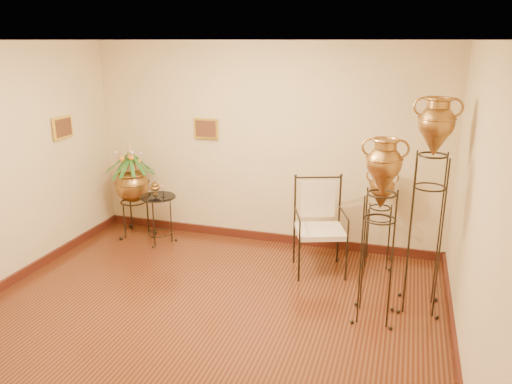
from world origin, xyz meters
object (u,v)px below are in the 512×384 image
(planter_urn, at_px, (132,181))
(armchair, at_px, (320,227))
(side_table, at_px, (159,218))
(amphora_mid, at_px, (379,230))
(amphora_tall, at_px, (428,205))

(planter_urn, height_order, armchair, planter_urn)
(armchair, height_order, side_table, armchair)
(amphora_mid, relative_size, side_table, 2.18)
(amphora_tall, relative_size, armchair, 1.95)
(planter_urn, bearing_deg, amphora_mid, -20.73)
(armchair, xyz_separation_m, side_table, (-2.35, 0.26, -0.22))
(planter_urn, distance_m, armchair, 2.92)
(amphora_tall, xyz_separation_m, side_table, (-3.55, 0.82, -0.81))
(planter_urn, xyz_separation_m, armchair, (2.87, -0.45, -0.23))
(amphora_mid, xyz_separation_m, armchair, (-0.74, 0.92, -0.39))
(planter_urn, bearing_deg, amphora_tall, -13.97)
(side_table, bearing_deg, armchair, -6.27)
(amphora_mid, distance_m, side_table, 3.37)
(amphora_mid, bearing_deg, side_table, 159.20)
(amphora_tall, xyz_separation_m, armchair, (-1.20, 0.56, -0.58))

